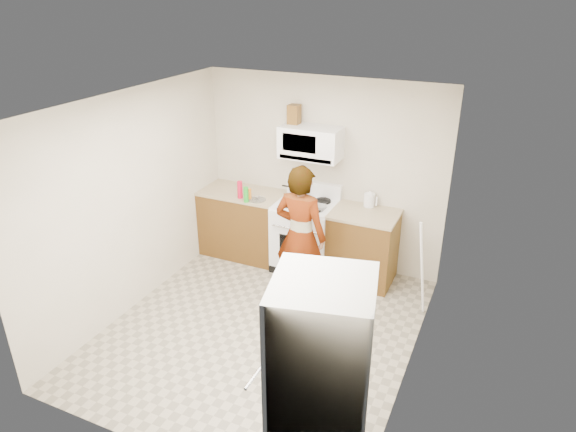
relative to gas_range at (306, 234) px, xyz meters
The scene contains 20 objects.
floor 1.56m from the gas_range, 86.14° to the right, with size 3.60×3.60×0.00m, color gray.
back_wall 0.83m from the gas_range, 72.00° to the left, with size 3.20×0.02×2.50m, color beige.
right_wall 2.37m from the gas_range, 41.25° to the right, with size 0.02×3.60×2.50m, color beige.
cabinet_left 0.94m from the gas_range, behind, with size 1.12×0.62×0.90m, color brown.
counter_left 1.03m from the gas_range, behind, with size 1.14×0.64×0.04m, color tan.
cabinet_right 0.78m from the gas_range, ahead, with size 0.80×0.62×0.90m, color brown.
counter_right 0.89m from the gas_range, ahead, with size 0.82×0.64×0.04m, color tan.
gas_range is the anchor object (origin of this frame).
microwave 1.22m from the gas_range, 90.00° to the left, with size 0.76×0.38×0.40m, color white.
person 0.89m from the gas_range, 72.03° to the right, with size 0.63×0.41×1.72m, color tan.
fridge 3.17m from the gas_range, 65.58° to the right, with size 0.70×0.70×1.70m, color white.
kettle 0.96m from the gas_range, 16.63° to the left, with size 0.14×0.14×0.17m, color silver.
jug 1.57m from the gas_range, 144.50° to the left, with size 0.14×0.14×0.24m, color brown.
saucepan 0.57m from the gas_range, 136.18° to the left, with size 0.23×0.23×0.13m, color #B6B5BA.
tray 0.51m from the gas_range, 32.64° to the right, with size 0.25×0.16×0.05m, color white.
bottle_spray 1.04m from the gas_range, 167.01° to the right, with size 0.07×0.07×0.23m, color red.
bottle_hot_sauce 0.91m from the gas_range, 165.94° to the right, with size 0.05×0.05×0.14m, color orange.
bottle_green_cap 0.95m from the gas_range, 158.04° to the right, with size 0.06×0.06×0.20m, color #1C9A20.
pot_lid 0.79m from the gas_range, 164.68° to the right, with size 0.24×0.24×0.01m, color silver.
broom 1.70m from the gas_range, 18.08° to the right, with size 0.03×0.03×1.24m, color white.
Camera 1 is at (2.19, -4.13, 3.50)m, focal length 32.00 mm.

